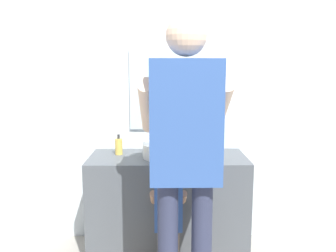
% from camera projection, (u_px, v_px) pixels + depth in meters
% --- Properties ---
extents(back_wall, '(4.40, 0.10, 2.70)m').
position_uv_depth(back_wall, '(167.00, 86.00, 3.06)').
color(back_wall, silver).
rests_on(back_wall, ground).
extents(vanity_cabinet, '(1.24, 0.54, 0.81)m').
position_uv_depth(vanity_cabinet, '(168.00, 205.00, 2.90)').
color(vanity_cabinet, '#4C5156').
rests_on(vanity_cabinet, ground).
extents(sink_basin, '(0.40, 0.40, 0.11)m').
position_uv_depth(sink_basin, '(168.00, 150.00, 2.81)').
color(sink_basin, silver).
rests_on(sink_basin, vanity_cabinet).
extents(faucet, '(0.18, 0.14, 0.18)m').
position_uv_depth(faucet, '(167.00, 141.00, 3.04)').
color(faucet, '#B7BABF').
rests_on(faucet, vanity_cabinet).
extents(toothbrush_cup, '(0.07, 0.07, 0.21)m').
position_uv_depth(toothbrush_cup, '(210.00, 148.00, 2.87)').
color(toothbrush_cup, '#4C8EB2').
rests_on(toothbrush_cup, vanity_cabinet).
extents(soap_bottle, '(0.06, 0.06, 0.16)m').
position_uv_depth(soap_bottle, '(119.00, 146.00, 2.89)').
color(soap_bottle, gold).
rests_on(soap_bottle, vanity_cabinet).
extents(child_toddler, '(0.26, 0.26, 0.84)m').
position_uv_depth(child_toddler, '(168.00, 213.00, 2.49)').
color(child_toddler, '#6B5B4C').
rests_on(child_toddler, ground).
extents(adult_parent, '(0.56, 0.58, 1.80)m').
position_uv_depth(adult_parent, '(185.00, 140.00, 2.11)').
color(adult_parent, '#2D334C').
rests_on(adult_parent, ground).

